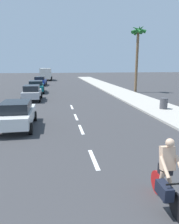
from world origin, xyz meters
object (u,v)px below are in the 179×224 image
at_px(parked_car_white, 17,114).
at_px(trash_bin_far, 164,103).
at_px(cyclist, 166,177).
at_px(palm_tree_far, 138,40).
at_px(parked_car_blue, 40,81).
at_px(parked_car_silver, 32,92).
at_px(delivery_truck, 46,74).
at_px(parked_car_teal, 36,86).

height_order(parked_car_white, trash_bin_far, parked_car_white).
height_order(cyclist, palm_tree_far, palm_tree_far).
distance_m(palm_tree_far, trash_bin_far, 12.97).
bearing_deg(palm_tree_far, trash_bin_far, -100.48).
height_order(cyclist, parked_car_blue, cyclist).
bearing_deg(palm_tree_far, parked_car_blue, 138.18).
height_order(parked_car_silver, parked_car_blue, same).
relative_size(parked_car_blue, delivery_truck, 0.72).
bearing_deg(parked_car_teal, palm_tree_far, -11.07).
relative_size(delivery_truck, trash_bin_far, 7.32).
xyz_separation_m(parked_car_white, parked_car_silver, (-0.13, 9.74, -0.00)).
distance_m(parked_car_white, parked_car_blue, 26.05).
bearing_deg(cyclist, parked_car_silver, -72.69).
bearing_deg(parked_car_silver, parked_car_teal, 91.14).
height_order(cyclist, parked_car_white, cyclist).
distance_m(cyclist, delivery_truck, 46.77).
height_order(parked_car_silver, palm_tree_far, palm_tree_far).
relative_size(parked_car_silver, trash_bin_far, 4.59).
xyz_separation_m(cyclist, parked_car_teal, (-5.13, 23.92, 0.01)).
bearing_deg(palm_tree_far, cyclist, -109.74).
relative_size(cyclist, parked_car_silver, 0.46).
bearing_deg(parked_car_silver, palm_tree_far, 19.44).
height_order(cyclist, parked_car_silver, cyclist).
bearing_deg(parked_car_blue, delivery_truck, 90.44).
height_order(parked_car_teal, trash_bin_far, parked_car_teal).
xyz_separation_m(parked_car_white, parked_car_teal, (-0.24, 16.14, 0.00)).
xyz_separation_m(parked_car_white, trash_bin_far, (10.72, 3.04, -0.27)).
xyz_separation_m(parked_car_teal, palm_tree_far, (13.04, -1.87, 5.86)).
relative_size(parked_car_teal, parked_car_blue, 1.02).
relative_size(parked_car_white, trash_bin_far, 4.75).
xyz_separation_m(parked_car_blue, palm_tree_far, (13.15, -11.77, 5.86)).
bearing_deg(parked_car_teal, parked_car_white, -92.07).
bearing_deg(parked_car_teal, cyclist, -80.83).
bearing_deg(cyclist, parked_car_white, -56.54).
height_order(delivery_truck, palm_tree_far, palm_tree_far).
height_order(parked_car_blue, palm_tree_far, palm_tree_far).
bearing_deg(trash_bin_far, parked_car_silver, 148.29).
bearing_deg(parked_car_silver, delivery_truck, 89.45).
bearing_deg(palm_tree_far, parked_car_teal, 171.86).
bearing_deg(delivery_truck, parked_car_teal, -89.75).
xyz_separation_m(cyclist, palm_tree_far, (7.92, 22.05, 5.87)).
bearing_deg(parked_car_white, palm_tree_far, 47.87).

